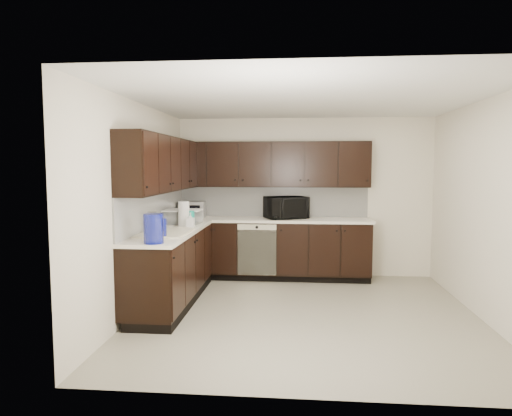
{
  "coord_description": "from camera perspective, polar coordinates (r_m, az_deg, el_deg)",
  "views": [
    {
      "loc": [
        -0.11,
        -5.29,
        1.75
      ],
      "look_at": [
        -0.64,
        0.6,
        1.2
      ],
      "focal_mm": 32.0,
      "sensor_mm": 36.0,
      "label": 1
    }
  ],
  "objects": [
    {
      "name": "countertop",
      "position": [
        6.52,
        -2.82,
        -2.02
      ],
      "size": [
        3.03,
        2.83,
        0.04
      ],
      "color": "#EDE5CF",
      "rests_on": "lower_cabinets"
    },
    {
      "name": "dishwasher",
      "position": [
        6.84,
        0.12,
        -4.84
      ],
      "size": [
        0.58,
        0.04,
        0.78
      ],
      "color": "beige",
      "rests_on": "lower_cabinets"
    },
    {
      "name": "wall_front",
      "position": [
        3.33,
        7.02,
        -3.33
      ],
      "size": [
        4.0,
        0.02,
        2.5
      ],
      "primitive_type": "cube",
      "color": "beige",
      "rests_on": "floor"
    },
    {
      "name": "wall_right",
      "position": [
        5.72,
        26.77,
        -0.27
      ],
      "size": [
        0.02,
        4.0,
        2.5
      ],
      "primitive_type": "cube",
      "color": "beige",
      "rests_on": "floor"
    },
    {
      "name": "lower_cabinets",
      "position": [
        6.6,
        -2.78,
        -6.38
      ],
      "size": [
        3.0,
        2.8,
        0.9
      ],
      "color": "black",
      "rests_on": "floor"
    },
    {
      "name": "blue_pitcher",
      "position": [
        4.87,
        -12.69,
        -2.54
      ],
      "size": [
        0.24,
        0.24,
        0.31
      ],
      "primitive_type": "cylinder",
      "rotation": [
        0.0,
        0.0,
        0.19
      ],
      "color": "navy",
      "rests_on": "countertop"
    },
    {
      "name": "teal_tumbler",
      "position": [
        6.22,
        -8.14,
        -1.28
      ],
      "size": [
        0.1,
        0.1,
        0.2
      ],
      "primitive_type": "cylinder",
      "rotation": [
        0.0,
        0.0,
        0.14
      ],
      "color": "#0D957E",
      "rests_on": "countertop"
    },
    {
      "name": "toaster_oven",
      "position": [
        7.23,
        -7.99,
        -0.19
      ],
      "size": [
        0.42,
        0.33,
        0.25
      ],
      "primitive_type": "cube",
      "rotation": [
        0.0,
        0.0,
        0.08
      ],
      "color": "#BDBEC0",
      "rests_on": "countertop"
    },
    {
      "name": "paper_towel_roll",
      "position": [
        6.2,
        -9.02,
        -0.72
      ],
      "size": [
        0.2,
        0.2,
        0.33
      ],
      "primitive_type": "cylinder",
      "rotation": [
        0.0,
        0.0,
        0.38
      ],
      "color": "silver",
      "rests_on": "countertop"
    },
    {
      "name": "wall_back",
      "position": [
        7.31,
        6.0,
        1.35
      ],
      "size": [
        4.0,
        0.02,
        2.5
      ],
      "primitive_type": "cube",
      "color": "beige",
      "rests_on": "floor"
    },
    {
      "name": "wall_left",
      "position": [
        5.64,
        -14.43,
        0.06
      ],
      "size": [
        0.02,
        4.0,
        2.5
      ],
      "primitive_type": "cube",
      "color": "beige",
      "rests_on": "floor"
    },
    {
      "name": "microwave",
      "position": [
        7.02,
        3.76,
        0.05
      ],
      "size": [
        0.72,
        0.63,
        0.34
      ],
      "primitive_type": "imported",
      "rotation": [
        0.0,
        0.0,
        0.43
      ],
      "color": "black",
      "rests_on": "countertop"
    },
    {
      "name": "ceiling",
      "position": [
        5.35,
        6.46,
        13.34
      ],
      "size": [
        4.0,
        4.0,
        0.0
      ],
      "primitive_type": "plane",
      "rotation": [
        3.14,
        0.0,
        0.0
      ],
      "color": "white",
      "rests_on": "wall_back"
    },
    {
      "name": "backsplash",
      "position": [
        6.73,
        -4.35,
        0.43
      ],
      "size": [
        3.0,
        2.8,
        0.48
      ],
      "color": "silver",
      "rests_on": "countertop"
    },
    {
      "name": "floor",
      "position": [
        5.58,
        6.19,
        -13.01
      ],
      "size": [
        4.0,
        4.0,
        0.0
      ],
      "primitive_type": "plane",
      "color": "gray",
      "rests_on": "ground"
    },
    {
      "name": "upper_cabinets",
      "position": [
        6.57,
        -3.55,
        5.47
      ],
      "size": [
        3.0,
        2.8,
        0.7
      ],
      "color": "black",
      "rests_on": "wall_back"
    },
    {
      "name": "sink",
      "position": [
        5.58,
        -11.29,
        -3.76
      ],
      "size": [
        0.54,
        0.82,
        0.42
      ],
      "color": "beige",
      "rests_on": "countertop"
    },
    {
      "name": "storage_bin",
      "position": [
        6.48,
        -9.16,
        -1.09
      ],
      "size": [
        0.51,
        0.39,
        0.19
      ],
      "primitive_type": "cube",
      "rotation": [
        0.0,
        0.0,
        -0.06
      ],
      "color": "white",
      "rests_on": "countertop"
    },
    {
      "name": "soap_bottle_a",
      "position": [
        5.95,
        -8.21,
        -1.58
      ],
      "size": [
        0.09,
        0.09,
        0.21
      ],
      "primitive_type": "imported",
      "rotation": [
        0.0,
        0.0,
        -0.0
      ],
      "color": "gray",
      "rests_on": "countertop"
    },
    {
      "name": "soap_bottle_b",
      "position": [
        5.63,
        -12.2,
        -1.92
      ],
      "size": [
        0.09,
        0.09,
        0.23
      ],
      "primitive_type": "imported",
      "rotation": [
        0.0,
        0.0,
        -0.0
      ],
      "color": "gray",
      "rests_on": "countertop"
    }
  ]
}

